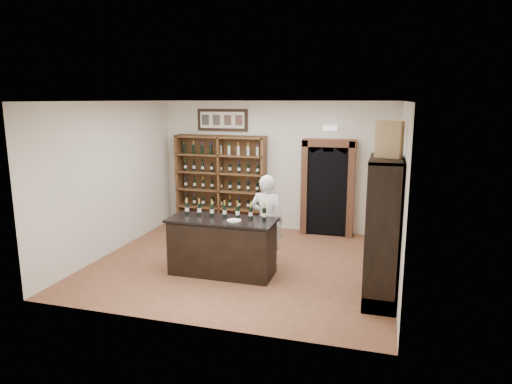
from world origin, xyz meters
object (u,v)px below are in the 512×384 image
wine_shelf (221,181)px  tasting_counter (222,247)px  counter_bottle_0 (187,208)px  wine_crate (389,139)px  shopkeeper (267,220)px  side_cabinet (384,252)px

wine_shelf → tasting_counter: wine_shelf is taller
counter_bottle_0 → wine_crate: 3.72m
wine_shelf → counter_bottle_0: (0.38, -2.79, 0.01)m
wine_shelf → shopkeeper: bearing=-52.5°
side_cabinet → shopkeeper: (-2.10, 0.99, 0.09)m
wine_shelf → tasting_counter: 3.19m
side_cabinet → counter_bottle_0: bearing=172.7°
tasting_counter → counter_bottle_0: bearing=168.7°
counter_bottle_0 → wine_crate: wine_crate is taller
side_cabinet → shopkeeper: 2.33m
tasting_counter → shopkeeper: (0.62, 0.69, 0.35)m
wine_shelf → counter_bottle_0: wine_shelf is taller
wine_shelf → shopkeeper: (1.72, -2.24, -0.25)m
wine_shelf → counter_bottle_0: bearing=-82.2°
shopkeeper → tasting_counter: bearing=50.8°
wine_crate → counter_bottle_0: bearing=-166.4°
wine_crate → wine_shelf: bearing=160.8°
wine_shelf → wine_crate: 5.19m
wine_shelf → side_cabinet: 5.02m
side_cabinet → shopkeeper: bearing=154.8°
wine_shelf → shopkeeper: 2.84m
counter_bottle_0 → shopkeeper: 1.47m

